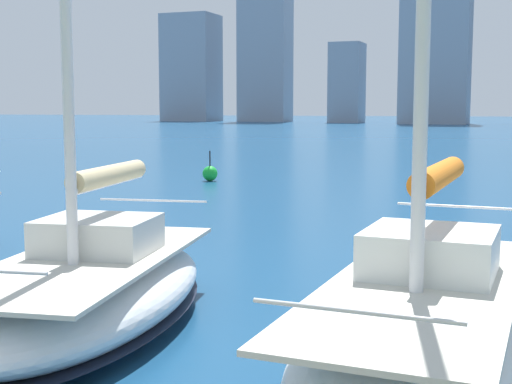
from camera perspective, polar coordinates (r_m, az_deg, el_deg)
name	(u,v)px	position (r m, az deg, el deg)	size (l,w,h in m)	color
city_skyline	(489,31)	(165.45, 18.12, 12.16)	(167.36, 22.82, 52.26)	#939DAD
sailboat_orange	(423,328)	(8.87, 13.21, -10.55)	(2.81, 7.05, 10.48)	white
sailboat_tan	(89,285)	(11.25, -13.19, -7.23)	(3.93, 7.03, 12.85)	silver
channel_buoy	(210,173)	(33.04, -3.70, 1.50)	(0.70, 0.70, 1.40)	green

